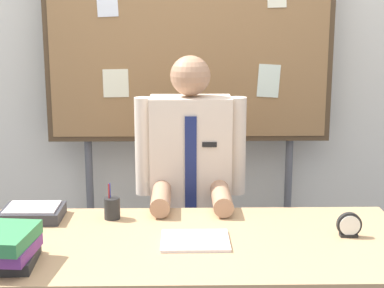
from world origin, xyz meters
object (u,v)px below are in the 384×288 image
at_px(bulletin_board, 189,46).
at_px(desk_clock, 349,226).
at_px(person, 190,207).
at_px(pen_holder, 112,208).
at_px(book_stack, 7,248).
at_px(open_notebook, 195,241).
at_px(paper_tray, 33,213).
at_px(desk, 193,260).

bearing_deg(bulletin_board, desk_clock, -59.79).
xyz_separation_m(person, pen_holder, (-0.35, -0.38, 0.12)).
bearing_deg(book_stack, bulletin_board, 63.68).
distance_m(person, desk_clock, 0.89).
bearing_deg(open_notebook, book_stack, -162.50).
distance_m(bulletin_board, paper_tray, 1.30).
bearing_deg(pen_holder, desk, -36.58).
distance_m(book_stack, open_notebook, 0.71).
xyz_separation_m(bulletin_board, book_stack, (-0.67, -1.35, -0.64)).
xyz_separation_m(open_notebook, paper_tray, (-0.71, 0.28, 0.02)).
relative_size(open_notebook, paper_tray, 1.03).
bearing_deg(bulletin_board, paper_tray, -129.34).
relative_size(desk, person, 1.23).
distance_m(bulletin_board, desk_clock, 1.42).
relative_size(person, pen_holder, 8.91).
distance_m(open_notebook, paper_tray, 0.76).
relative_size(bulletin_board, open_notebook, 7.56).
height_order(person, desk_clock, person).
relative_size(desk, pen_holder, 11.00).
bearing_deg(desk_clock, pen_holder, 166.74).
bearing_deg(desk_clock, book_stack, -168.62).
height_order(bulletin_board, desk_clock, bulletin_board).
relative_size(desk, desk_clock, 17.44).
height_order(desk_clock, pen_holder, pen_holder).
bearing_deg(book_stack, pen_holder, 57.34).
distance_m(person, pen_holder, 0.53).
distance_m(pen_holder, paper_tray, 0.35).
distance_m(person, open_notebook, 0.67).
relative_size(book_stack, open_notebook, 1.02).
xyz_separation_m(open_notebook, desk_clock, (0.62, 0.05, 0.04)).
xyz_separation_m(desk, open_notebook, (0.01, -0.02, 0.09)).
relative_size(bulletin_board, paper_tray, 7.81).
distance_m(desk, desk_clock, 0.65).
bearing_deg(pen_holder, bulletin_board, 67.69).
relative_size(desk, paper_tray, 6.77).
bearing_deg(person, desk_clock, -44.10).
height_order(desk, person, person).
bearing_deg(desk, desk_clock, 2.58).
relative_size(book_stack, pen_holder, 1.71).
distance_m(desk, book_stack, 0.72).
xyz_separation_m(desk, paper_tray, (-0.70, 0.26, 0.11)).
distance_m(bulletin_board, book_stack, 1.63).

